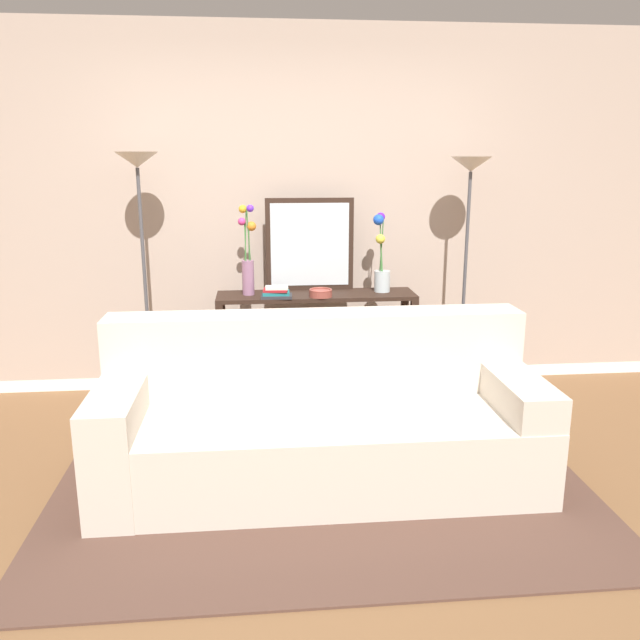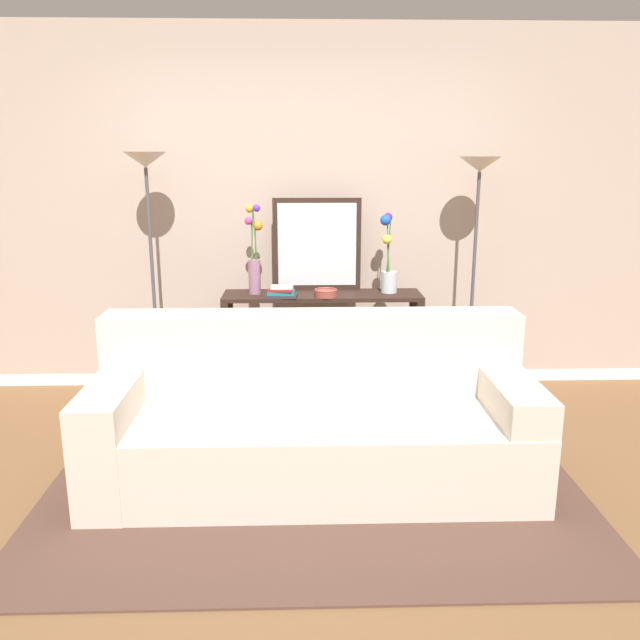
{
  "view_description": "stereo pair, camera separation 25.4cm",
  "coord_description": "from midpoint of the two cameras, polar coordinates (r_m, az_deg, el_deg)",
  "views": [
    {
      "loc": [
        -0.2,
        -2.88,
        1.72
      ],
      "look_at": [
        0.17,
        0.95,
        0.75
      ],
      "focal_mm": 36.43,
      "sensor_mm": 36.0,
      "label": 1
    },
    {
      "loc": [
        0.05,
        -2.9,
        1.72
      ],
      "look_at": [
        0.17,
        0.95,
        0.75
      ],
      "focal_mm": 36.43,
      "sensor_mm": 36.0,
      "label": 2
    }
  ],
  "objects": [
    {
      "name": "ground_plane",
      "position": [
        3.37,
        -0.21,
        -16.76
      ],
      "size": [
        16.0,
        16.0,
        0.02
      ],
      "primitive_type": "cube",
      "color": "brown"
    },
    {
      "name": "back_wall",
      "position": [
        4.89,
        -0.85,
        9.41
      ],
      "size": [
        12.0,
        0.15,
        2.64
      ],
      "color": "white",
      "rests_on": "ground"
    },
    {
      "name": "area_rug",
      "position": [
        3.54,
        1.6,
        -14.83
      ],
      "size": [
        2.83,
        1.83,
        0.01
      ],
      "color": "#51382D",
      "rests_on": "ground"
    },
    {
      "name": "couch",
      "position": [
        3.55,
        1.48,
        -9.18
      ],
      "size": [
        2.32,
        0.87,
        0.88
      ],
      "color": "beige",
      "rests_on": "ground"
    },
    {
      "name": "console_table",
      "position": [
        4.64,
        1.77,
        -0.56
      ],
      "size": [
        1.4,
        0.35,
        0.78
      ],
      "color": "black",
      "rests_on": "ground"
    },
    {
      "name": "floor_lamp_left",
      "position": [
        4.53,
        -13.28,
        9.45
      ],
      "size": [
        0.28,
        0.28,
        1.75
      ],
      "color": "#4C4C51",
      "rests_on": "ground"
    },
    {
      "name": "floor_lamp_right",
      "position": [
        4.64,
        15.19,
        9.14
      ],
      "size": [
        0.28,
        0.28,
        1.72
      ],
      "color": "#4C4C51",
      "rests_on": "ground"
    },
    {
      "name": "wall_mirror",
      "position": [
        4.67,
        1.31,
        6.64
      ],
      "size": [
        0.63,
        0.02,
        0.66
      ],
      "color": "black",
      "rests_on": "console_table"
    },
    {
      "name": "vase_tall_flowers",
      "position": [
        4.55,
        -4.2,
        5.41
      ],
      "size": [
        0.12,
        0.09,
        0.62
      ],
      "color": "gray",
      "rests_on": "console_table"
    },
    {
      "name": "vase_short_flowers",
      "position": [
        4.63,
        7.6,
        4.94
      ],
      "size": [
        0.13,
        0.13,
        0.56
      ],
      "color": "silver",
      "rests_on": "console_table"
    },
    {
      "name": "fruit_bowl",
      "position": [
        4.48,
        2.14,
        2.39
      ],
      "size": [
        0.16,
        0.16,
        0.05
      ],
      "color": "brown",
      "rests_on": "console_table"
    },
    {
      "name": "book_stack",
      "position": [
        4.47,
        -1.78,
        2.46
      ],
      "size": [
        0.22,
        0.15,
        0.08
      ],
      "color": "#2D2D33",
      "rests_on": "console_table"
    },
    {
      "name": "book_row_under_console",
      "position": [
        4.78,
        -3.38,
        -6.25
      ],
      "size": [
        0.3,
        0.17,
        0.13
      ],
      "color": "#6B3360",
      "rests_on": "ground"
    }
  ]
}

